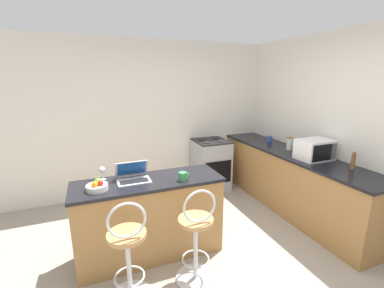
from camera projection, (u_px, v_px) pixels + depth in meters
The scene contains 16 objects.
ground_plane at pixel (215, 277), 2.62m from camera, with size 20.00×20.00×0.00m, color gray.
wall_back at pixel (155, 118), 4.44m from camera, with size 12.00×0.06×2.60m.
wall_right at pixel (373, 137), 3.03m from camera, with size 0.06×12.00×2.60m.
breakfast_bar at pixel (150, 218), 2.87m from camera, with size 1.60×0.55×0.90m.
counter_right at pixel (289, 180), 3.96m from camera, with size 0.63×2.88×0.90m.
bar_stool_near at pixel (128, 255), 2.24m from camera, with size 0.40×0.40×1.01m.
bar_stool_far at pixel (196, 238), 2.47m from camera, with size 0.40×0.40×1.01m.
laptop at pixel (133, 175), 2.76m from camera, with size 0.35×0.28×0.20m.
microwave at pixel (315, 150), 3.46m from camera, with size 0.44×0.33×0.27m.
stove_range at pixel (211, 165), 4.66m from camera, with size 0.58×0.61×0.91m.
wine_glass_short at pixel (102, 171), 2.75m from camera, with size 0.07×0.07×0.15m.
storage_jar at pixel (290, 143), 3.94m from camera, with size 0.10×0.10×0.20m.
mug_blue at pixel (270, 139), 4.45m from camera, with size 0.10×0.08×0.10m.
mug_green at pixel (183, 176), 2.75m from camera, with size 0.11×0.09×0.09m.
fruit_bowl at pixel (97, 186), 2.51m from camera, with size 0.21×0.21×0.11m.
pepper_mill at pixel (353, 161), 3.06m from camera, with size 0.05×0.05×0.22m.
Camera 1 is at (-1.03, -1.96, 1.96)m, focal length 24.00 mm.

